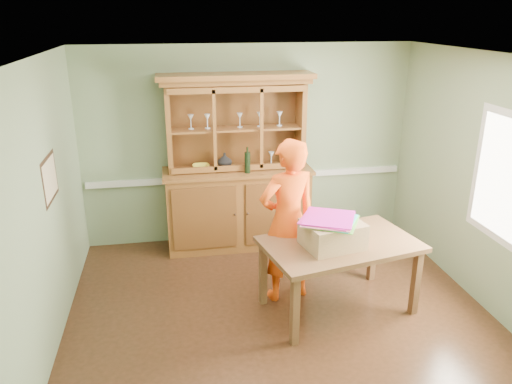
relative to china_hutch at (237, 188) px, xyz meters
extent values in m
plane|color=#4C2A18|center=(0.20, -1.73, -0.82)|extent=(4.50, 4.50, 0.00)
plane|color=white|center=(0.20, -1.73, 1.88)|extent=(4.50, 4.50, 0.00)
plane|color=gray|center=(0.20, 0.27, 0.53)|extent=(4.50, 0.00, 4.50)
plane|color=gray|center=(-2.05, -1.73, 0.53)|extent=(0.00, 4.00, 4.00)
plane|color=gray|center=(2.45, -1.73, 0.53)|extent=(0.00, 4.00, 4.00)
plane|color=gray|center=(0.20, -3.73, 0.53)|extent=(4.50, 0.00, 4.50)
cube|color=silver|center=(0.20, 0.24, 0.08)|extent=(4.41, 0.05, 0.08)
cube|color=#311F13|center=(-2.03, -1.43, 0.73)|extent=(0.03, 0.60, 0.46)
cube|color=beige|center=(-2.03, -1.43, 0.73)|extent=(0.01, 0.52, 0.38)
cube|color=silver|center=(2.43, -2.03, 0.68)|extent=(0.03, 0.96, 1.36)
cube|color=white|center=(2.42, -2.03, 0.68)|extent=(0.01, 0.80, 1.20)
cube|color=brown|center=(0.00, -0.03, -0.29)|extent=(1.91, 0.58, 1.06)
cube|color=brown|center=(0.00, -0.04, 0.26)|extent=(1.98, 0.65, 0.04)
cube|color=brown|center=(0.00, 0.25, 0.84)|extent=(1.81, 0.04, 1.12)
cube|color=brown|center=(-0.87, 0.07, 0.84)|extent=(0.06, 0.40, 1.12)
cube|color=brown|center=(0.87, 0.07, 0.84)|extent=(0.06, 0.40, 1.12)
cube|color=brown|center=(0.00, 0.07, 1.43)|extent=(1.91, 0.47, 0.06)
cube|color=brown|center=(0.00, 0.05, 1.49)|extent=(2.00, 0.51, 0.06)
cube|color=brown|center=(0.00, 0.07, 0.81)|extent=(1.68, 0.35, 0.03)
imported|color=#B2B2B7|center=(-0.16, 0.07, 0.38)|extent=(0.19, 0.19, 0.20)
imported|color=yellow|center=(-0.48, 0.07, 0.31)|extent=(0.23, 0.23, 0.06)
cylinder|color=black|center=(0.11, -0.21, 0.45)|extent=(0.07, 0.07, 0.34)
cube|color=brown|center=(0.84, -1.80, -0.05)|extent=(1.77, 1.27, 0.05)
cube|color=brown|center=(0.22, -2.33, -0.45)|extent=(0.09, 0.09, 0.75)
cube|color=brown|center=(0.06, -1.56, -0.45)|extent=(0.09, 0.09, 0.75)
cube|color=brown|center=(1.62, -2.04, -0.45)|extent=(0.09, 0.09, 0.75)
cube|color=brown|center=(1.46, -1.26, -0.45)|extent=(0.09, 0.09, 0.75)
cube|color=tan|center=(0.72, -1.88, 0.11)|extent=(0.66, 0.57, 0.27)
cube|color=#54C238|center=(0.69, -1.86, 0.25)|extent=(0.66, 0.66, 0.01)
cube|color=#2CD0BB|center=(0.69, -1.86, 0.26)|extent=(0.66, 0.66, 0.01)
cube|color=pink|center=(0.69, -1.86, 0.27)|extent=(0.66, 0.66, 0.01)
cube|color=#DF22A2|center=(0.69, -1.86, 0.28)|extent=(0.66, 0.66, 0.01)
cube|color=#D520B6|center=(0.69, -1.86, 0.29)|extent=(0.66, 0.66, 0.01)
imported|color=#FF5010|center=(0.35, -1.45, 0.11)|extent=(0.76, 0.60, 1.85)
camera|label=1|loc=(-0.86, -6.32, 2.26)|focal=35.00mm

